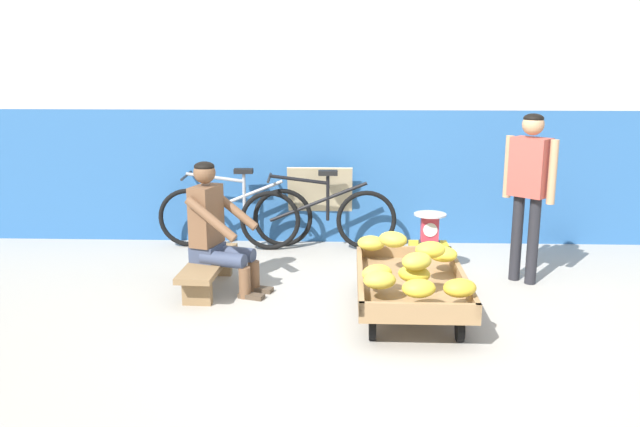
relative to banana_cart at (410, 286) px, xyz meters
The scene contains 13 objects.
ground_plane 0.67m from the banana_cart, 116.45° to the right, with size 80.00×80.00×0.00m, color #A39E93.
back_wall 2.60m from the banana_cart, 97.08° to the left, with size 16.00×0.30×2.97m.
banana_cart is the anchor object (origin of this frame).
banana_pile 0.26m from the banana_cart, 100.64° to the right, with size 0.85×1.36×0.26m.
low_bench 1.81m from the banana_cart, 162.89° to the left, with size 0.35×1.11×0.27m.
vendor_seated 1.75m from the banana_cart, 162.93° to the left, with size 0.73×0.60×1.14m.
plastic_crate 1.04m from the banana_cart, 75.11° to the left, with size 0.36×0.28×0.30m.
weighing_scale 1.06m from the banana_cart, 75.09° to the left, with size 0.30×0.30×0.29m.
bicycle_near_left 2.54m from the banana_cart, 132.15° to the left, with size 1.66×0.48×0.86m.
bicycle_far_left 1.98m from the banana_cart, 114.16° to the left, with size 1.66×0.48×0.86m.
sign_board 2.25m from the banana_cart, 110.80° to the left, with size 0.70×0.30×0.86m.
customer_adult 1.56m from the banana_cart, 37.14° to the left, with size 0.38×0.36×1.53m.
shopping_bag 0.62m from the banana_cart, 61.60° to the left, with size 0.18×0.12×0.24m, color #D13D4C.
Camera 1 is at (-0.25, -4.44, 2.00)m, focal length 37.23 mm.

